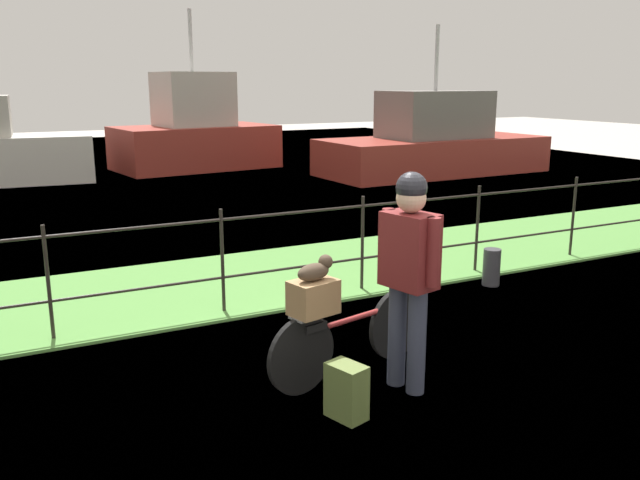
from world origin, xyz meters
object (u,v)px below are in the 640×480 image
Objects in this scene: bicycle_main at (350,337)px; cyclist_person at (409,263)px; backpack_on_paving at (346,391)px; mooring_bollard at (491,267)px; moored_boat_near at (433,144)px; moored_boat_far at (195,134)px; terrier_dog at (316,270)px; wooden_crate at (313,297)px.

cyclist_person is at bearing -55.90° from bicycle_main.
bicycle_main is 0.96× the size of cyclist_person.
backpack_on_paving is 0.93× the size of mooring_bollard.
backpack_on_paving is 3.62m from mooring_bollard.
moored_boat_far is (-5.15, 3.79, 0.17)m from moored_boat_near.
moored_boat_near reaches higher than terrier_dog.
backpack_on_paving is at bearing -90.02° from wooden_crate.
moored_boat_far is at bearing 76.93° from terrier_dog.
mooring_bollard is at bearing 27.05° from bicycle_main.
bicycle_main is 4.99× the size of terrier_dog.
cyclist_person is at bearing -26.07° from wooden_crate.
mooring_bollard is at bearing 25.51° from wooden_crate.
moored_boat_far is (3.14, 13.96, 0.73)m from backpack_on_paving.
bicycle_main reaches higher than mooring_bollard.
terrier_dog is (-0.34, -0.08, 0.62)m from bicycle_main.
moored_boat_far reaches higher than moored_boat_near.
cyclist_person is at bearing -27.38° from terrier_dog.
moored_boat_near reaches higher than cyclist_person.
bicycle_main is at bearing 13.22° from terrier_dog.
moored_boat_near is (5.25, 8.21, 0.54)m from mooring_bollard.
mooring_bollard is 0.07× the size of moored_boat_near.
terrier_dog is 0.75× the size of mooring_bollard.
cyclist_person reaches higher than terrier_dog.
bicycle_main is at bearing 13.22° from wooden_crate.
bicycle_main is 4.68× the size of wooden_crate.
terrier_dog is at bearing 152.62° from cyclist_person.
moored_boat_far is at bearing 79.68° from cyclist_person.
bicycle_main is 13.66m from moored_boat_far.
mooring_bollard reaches higher than backpack_on_paving.
cyclist_person is 1.05m from backpack_on_paving.
terrier_dog is 0.69m from cyclist_person.
terrier_dog is 0.05× the size of moored_boat_near.
moored_boat_far is (3.12, 13.44, -0.02)m from terrier_dog.
bicycle_main is at bearing -101.74° from moored_boat_far.
backpack_on_paving is 13.14m from moored_boat_near.
backpack_on_paving is (-0.37, -0.60, -0.13)m from bicycle_main.
wooden_crate is at bearing 153.93° from cyclist_person.
bicycle_main is 3.00m from mooring_bollard.
cyclist_person is (0.61, -0.32, 0.05)m from terrier_dog.
moored_boat_near is (7.65, 9.97, -0.25)m from cyclist_person.
bicycle_main is 0.37× the size of moored_boat_far.
moored_boat_far is at bearing -29.73° from backpack_on_paving.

